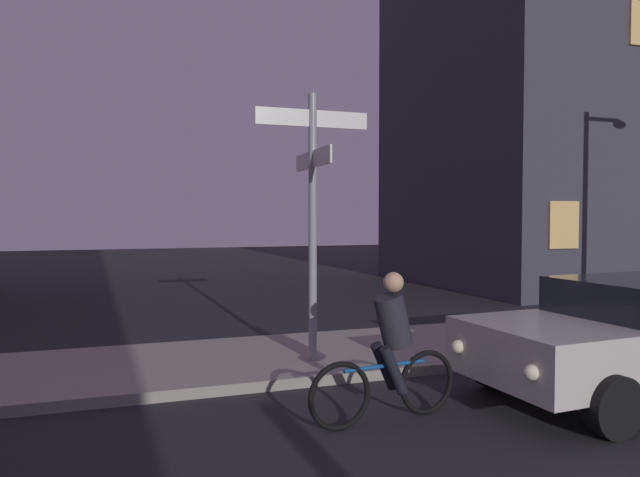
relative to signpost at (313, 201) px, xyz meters
name	(u,v)px	position (x,y,z in m)	size (l,w,h in m)	color
sidewalk_kerb	(268,359)	(-0.53, 0.53, -2.35)	(40.00, 2.70, 0.14)	gray
signpost	(313,201)	(0.00, 0.00, 0.00)	(1.66, 1.55, 3.81)	gray
cyclist	(389,352)	(0.14, -2.23, -1.67)	(1.81, 0.38, 1.61)	black
building_right_block	(594,8)	(12.90, 8.13, 7.03)	(12.43, 8.50, 18.91)	#383842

